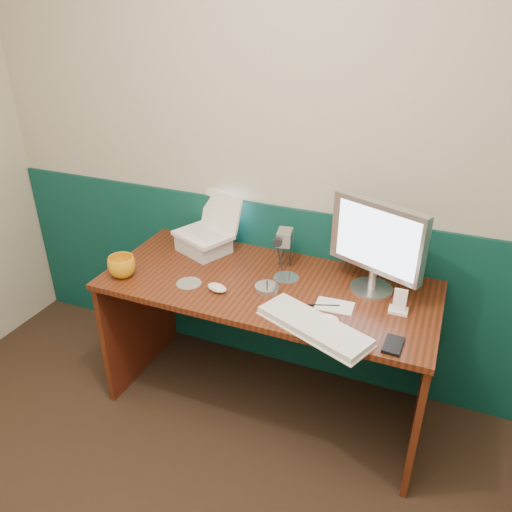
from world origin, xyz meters
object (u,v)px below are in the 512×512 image
at_px(monitor, 376,247).
at_px(camcorder, 284,251).
at_px(keyboard, 314,327).
at_px(laptop, 202,217).
at_px(desk, 267,345).
at_px(mug, 122,267).

bearing_deg(monitor, camcorder, -164.47).
relative_size(monitor, keyboard, 0.93).
bearing_deg(keyboard, laptop, 171.53).
relative_size(desk, laptop, 5.67).
relative_size(desk, monitor, 3.48).
bearing_deg(mug, camcorder, 29.13).
bearing_deg(mug, keyboard, -3.89).
distance_m(laptop, keyboard, 0.90).
xyz_separation_m(monitor, mug, (-1.16, -0.33, -0.18)).
height_order(desk, camcorder, camcorder).
xyz_separation_m(desk, monitor, (0.47, 0.12, 0.60)).
relative_size(desk, keyboard, 3.25).
relative_size(keyboard, camcorder, 2.77).
xyz_separation_m(desk, mug, (-0.69, -0.21, 0.43)).
bearing_deg(mug, laptop, 58.22).
distance_m(desk, keyboard, 0.57).
distance_m(monitor, keyboard, 0.48).
distance_m(desk, monitor, 0.78).
height_order(desk, laptop, laptop).
distance_m(desk, mug, 0.84).
height_order(monitor, keyboard, monitor).
distance_m(monitor, camcorder, 0.48).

